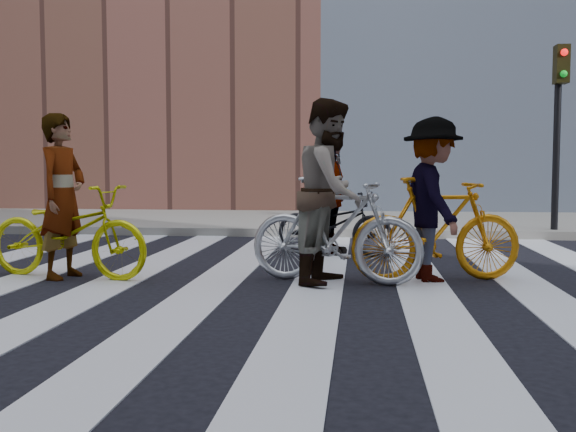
% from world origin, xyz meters
% --- Properties ---
extents(ground, '(100.00, 100.00, 0.00)m').
position_xyz_m(ground, '(0.00, 0.00, 0.00)').
color(ground, black).
rests_on(ground, ground).
extents(sidewalk_far, '(100.00, 5.00, 0.15)m').
position_xyz_m(sidewalk_far, '(0.00, 7.50, 0.07)').
color(sidewalk_far, slate).
rests_on(sidewalk_far, ground).
extents(zebra_crosswalk, '(8.25, 10.00, 0.01)m').
position_xyz_m(zebra_crosswalk, '(0.00, 0.00, 0.01)').
color(zebra_crosswalk, silver).
rests_on(zebra_crosswalk, ground).
extents(traffic_signal, '(0.22, 0.42, 3.33)m').
position_xyz_m(traffic_signal, '(4.40, 5.32, 2.28)').
color(traffic_signal, black).
rests_on(traffic_signal, ground).
extents(bike_yellow_left, '(2.10, 1.08, 1.05)m').
position_xyz_m(bike_yellow_left, '(-2.28, 0.39, 0.53)').
color(bike_yellow_left, '#C2C50A').
rests_on(bike_yellow_left, ground).
extents(bike_silver_mid, '(1.99, 1.01, 1.15)m').
position_xyz_m(bike_silver_mid, '(0.73, 0.38, 0.58)').
color(bike_silver_mid, '#B8BDC3').
rests_on(bike_silver_mid, ground).
extents(bike_yellow_right, '(1.98, 0.94, 1.14)m').
position_xyz_m(bike_yellow_right, '(1.83, 0.62, 0.57)').
color(bike_yellow_right, orange).
rests_on(bike_yellow_right, ground).
extents(bike_dark_rear, '(1.83, 1.11, 0.91)m').
position_xyz_m(bike_dark_rear, '(0.63, 2.72, 0.45)').
color(bike_dark_rear, black).
rests_on(bike_dark_rear, ground).
extents(rider_left, '(0.57, 0.75, 1.85)m').
position_xyz_m(rider_left, '(-2.33, 0.39, 0.93)').
color(rider_left, slate).
rests_on(rider_left, ground).
extents(rider_mid, '(0.97, 1.12, 1.98)m').
position_xyz_m(rider_mid, '(0.68, 0.38, 0.99)').
color(rider_mid, slate).
rests_on(rider_mid, ground).
extents(rider_right, '(0.90, 1.28, 1.79)m').
position_xyz_m(rider_right, '(1.78, 0.62, 0.90)').
color(rider_right, slate).
rests_on(rider_right, ground).
extents(rider_rear, '(0.70, 1.07, 1.69)m').
position_xyz_m(rider_rear, '(0.58, 2.72, 0.85)').
color(rider_rear, slate).
rests_on(rider_rear, ground).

